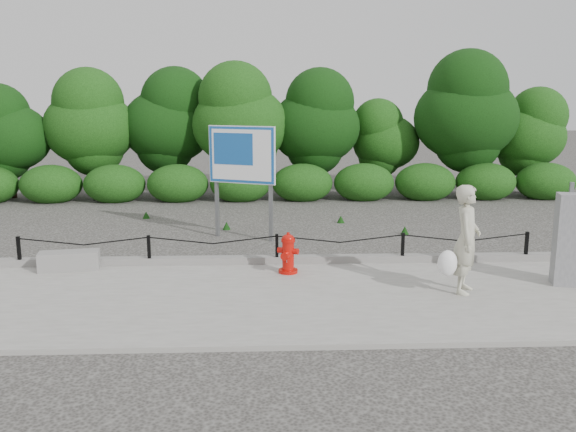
# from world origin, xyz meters

# --- Properties ---
(ground) EXTENTS (90.00, 90.00, 0.00)m
(ground) POSITION_xyz_m (0.00, 0.00, 0.00)
(ground) COLOR #2D2B28
(ground) RESTS_ON ground
(sidewalk) EXTENTS (14.00, 4.00, 0.08)m
(sidewalk) POSITION_xyz_m (0.00, -2.00, 0.04)
(sidewalk) COLOR gray
(sidewalk) RESTS_ON ground
(curb) EXTENTS (14.00, 0.22, 0.14)m
(curb) POSITION_xyz_m (0.00, 0.05, 0.15)
(curb) COLOR slate
(curb) RESTS_ON sidewalk
(chain_barrier) EXTENTS (10.06, 0.06, 0.60)m
(chain_barrier) POSITION_xyz_m (0.00, 0.00, 0.46)
(chain_barrier) COLOR black
(chain_barrier) RESTS_ON sidewalk
(treeline) EXTENTS (19.94, 3.64, 4.70)m
(treeline) POSITION_xyz_m (0.25, 8.90, 2.47)
(treeline) COLOR black
(treeline) RESTS_ON ground
(fire_hydrant) EXTENTS (0.47, 0.47, 0.77)m
(fire_hydrant) POSITION_xyz_m (0.19, -0.63, 0.45)
(fire_hydrant) COLOR #BE0D07
(fire_hydrant) RESTS_ON sidewalk
(pedestrian) EXTENTS (0.85, 0.79, 1.83)m
(pedestrian) POSITION_xyz_m (3.10, -1.89, 0.97)
(pedestrian) COLOR #BAB89F
(pedestrian) RESTS_ON sidewalk
(concrete_block) EXTENTS (1.16, 0.57, 0.35)m
(concrete_block) POSITION_xyz_m (-3.97, -0.25, 0.26)
(concrete_block) COLOR gray
(concrete_block) RESTS_ON sidewalk
(utility_cabinet) EXTENTS (0.68, 0.50, 1.79)m
(utility_cabinet) POSITION_xyz_m (5.12, -1.55, 0.89)
(utility_cabinet) COLOR gray
(utility_cabinet) RESTS_ON sidewalk
(advertising_sign) EXTENTS (1.55, 0.73, 2.66)m
(advertising_sign) POSITION_xyz_m (-0.75, 2.47, 1.88)
(advertising_sign) COLOR slate
(advertising_sign) RESTS_ON ground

